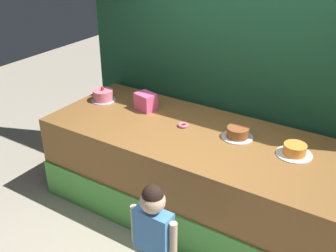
{
  "coord_description": "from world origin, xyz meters",
  "views": [
    {
      "loc": [
        1.58,
        -2.51,
        2.85
      ],
      "look_at": [
        -0.27,
        0.38,
        1.09
      ],
      "focal_mm": 43.18,
      "sensor_mm": 36.0,
      "label": 1
    }
  ],
  "objects_px": {
    "child_figure": "(153,227)",
    "donut": "(183,125)",
    "cake_center_right": "(295,150)",
    "cake_center_left": "(238,133)",
    "pink_box": "(146,102)",
    "cake_far_left": "(103,95)"
  },
  "relations": [
    {
      "from": "pink_box",
      "to": "cake_center_left",
      "type": "xyz_separation_m",
      "value": [
        1.13,
        -0.05,
        -0.05
      ]
    },
    {
      "from": "donut",
      "to": "pink_box",
      "type": "bearing_deg",
      "value": 166.26
    },
    {
      "from": "cake_far_left",
      "to": "cake_center_right",
      "type": "distance_m",
      "value": 2.27
    },
    {
      "from": "cake_center_right",
      "to": "donut",
      "type": "bearing_deg",
      "value": -176.93
    },
    {
      "from": "donut",
      "to": "cake_center_right",
      "type": "height_order",
      "value": "cake_center_right"
    },
    {
      "from": "donut",
      "to": "cake_center_right",
      "type": "xyz_separation_m",
      "value": [
        1.13,
        0.06,
        0.03
      ]
    },
    {
      "from": "cake_center_right",
      "to": "cake_far_left",
      "type": "bearing_deg",
      "value": 179.73
    },
    {
      "from": "child_figure",
      "to": "donut",
      "type": "distance_m",
      "value": 1.32
    },
    {
      "from": "donut",
      "to": "cake_far_left",
      "type": "xyz_separation_m",
      "value": [
        -1.13,
        0.07,
        0.05
      ]
    },
    {
      "from": "pink_box",
      "to": "cake_center_right",
      "type": "relative_size",
      "value": 0.68
    },
    {
      "from": "donut",
      "to": "cake_far_left",
      "type": "height_order",
      "value": "cake_far_left"
    },
    {
      "from": "cake_center_left",
      "to": "cake_center_right",
      "type": "bearing_deg",
      "value": -2.35
    },
    {
      "from": "child_figure",
      "to": "cake_far_left",
      "type": "height_order",
      "value": "cake_far_left"
    },
    {
      "from": "donut",
      "to": "cake_center_right",
      "type": "relative_size",
      "value": 0.34
    },
    {
      "from": "donut",
      "to": "cake_far_left",
      "type": "relative_size",
      "value": 0.38
    },
    {
      "from": "donut",
      "to": "cake_center_left",
      "type": "distance_m",
      "value": 0.57
    },
    {
      "from": "child_figure",
      "to": "cake_center_right",
      "type": "relative_size",
      "value": 3.4
    },
    {
      "from": "cake_far_left",
      "to": "child_figure",
      "type": "bearing_deg",
      "value": -38.93
    },
    {
      "from": "cake_far_left",
      "to": "cake_center_left",
      "type": "relative_size",
      "value": 0.93
    },
    {
      "from": "child_figure",
      "to": "donut",
      "type": "relative_size",
      "value": 10.05
    },
    {
      "from": "pink_box",
      "to": "cake_center_right",
      "type": "distance_m",
      "value": 1.7
    },
    {
      "from": "cake_center_left",
      "to": "donut",
      "type": "bearing_deg",
      "value": -171.56
    }
  ]
}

